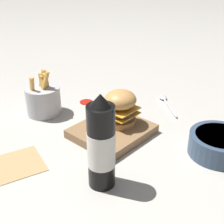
{
  "coord_description": "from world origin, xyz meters",
  "views": [
    {
      "loc": [
        0.53,
        0.53,
        0.48
      ],
      "look_at": [
        -0.04,
        0.01,
        0.07
      ],
      "focal_mm": 50.0,
      "sensor_mm": 36.0,
      "label": 1
    }
  ],
  "objects_px": {
    "spoon": "(165,101)",
    "fries_basket": "(43,100)",
    "serving_board": "(112,131)",
    "ketchup_bottle": "(101,145)",
    "side_bowl": "(219,144)",
    "burger": "(120,107)"
  },
  "relations": [
    {
      "from": "burger",
      "to": "ketchup_bottle",
      "type": "bearing_deg",
      "value": 30.77
    },
    {
      "from": "side_bowl",
      "to": "serving_board",
      "type": "bearing_deg",
      "value": -66.31
    },
    {
      "from": "spoon",
      "to": "fries_basket",
      "type": "bearing_deg",
      "value": 92.48
    },
    {
      "from": "ketchup_bottle",
      "to": "spoon",
      "type": "xyz_separation_m",
      "value": [
        -0.46,
        -0.13,
        -0.1
      ]
    },
    {
      "from": "serving_board",
      "to": "spoon",
      "type": "bearing_deg",
      "value": -178.78
    },
    {
      "from": "burger",
      "to": "spoon",
      "type": "height_order",
      "value": "burger"
    },
    {
      "from": "ketchup_bottle",
      "to": "spoon",
      "type": "relative_size",
      "value": 1.58
    },
    {
      "from": "serving_board",
      "to": "fries_basket",
      "type": "xyz_separation_m",
      "value": [
        0.05,
        -0.26,
        0.04
      ]
    },
    {
      "from": "serving_board",
      "to": "burger",
      "type": "bearing_deg",
      "value": 177.73
    },
    {
      "from": "serving_board",
      "to": "ketchup_bottle",
      "type": "distance_m",
      "value": 0.23
    },
    {
      "from": "burger",
      "to": "fries_basket",
      "type": "distance_m",
      "value": 0.27
    },
    {
      "from": "serving_board",
      "to": "burger",
      "type": "relative_size",
      "value": 2.0
    },
    {
      "from": "serving_board",
      "to": "ketchup_bottle",
      "type": "bearing_deg",
      "value": 35.83
    },
    {
      "from": "side_bowl",
      "to": "spoon",
      "type": "height_order",
      "value": "side_bowl"
    },
    {
      "from": "serving_board",
      "to": "fries_basket",
      "type": "bearing_deg",
      "value": -79.61
    },
    {
      "from": "burger",
      "to": "side_bowl",
      "type": "xyz_separation_m",
      "value": [
        -0.08,
        0.27,
        -0.05
      ]
    },
    {
      "from": "serving_board",
      "to": "ketchup_bottle",
      "type": "relative_size",
      "value": 0.92
    },
    {
      "from": "serving_board",
      "to": "burger",
      "type": "distance_m",
      "value": 0.07
    },
    {
      "from": "spoon",
      "to": "side_bowl",
      "type": "bearing_deg",
      "value": -172.04
    },
    {
      "from": "fries_basket",
      "to": "side_bowl",
      "type": "bearing_deg",
      "value": 107.44
    },
    {
      "from": "burger",
      "to": "serving_board",
      "type": "bearing_deg",
      "value": -2.27
    },
    {
      "from": "side_bowl",
      "to": "burger",
      "type": "bearing_deg",
      "value": -72.61
    }
  ]
}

